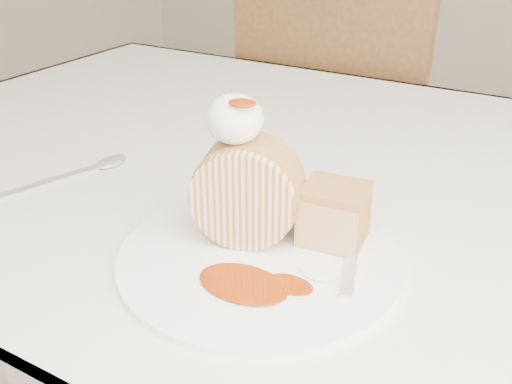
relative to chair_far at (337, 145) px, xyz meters
The scene contains 10 objects.
table 0.65m from the chair_far, 72.15° to the right, with size 1.40×0.90×0.75m.
chair_far is the anchor object (origin of this frame).
plate 0.89m from the chair_far, 73.50° to the right, with size 0.28×0.28×0.01m, color white.
roulade_slice 0.89m from the chair_far, 74.81° to the right, with size 0.10×0.10×0.06m, color beige.
cake_chunk 0.87m from the chair_far, 68.83° to the right, with size 0.06×0.06×0.05m, color #B97B46.
whipped_cream 0.91m from the chair_far, 75.57° to the right, with size 0.05×0.05×0.05m, color white.
caramel_drizzle 0.94m from the chair_far, 74.78° to the right, with size 0.03×0.02×0.01m, color #822805.
caramel_pool 0.95m from the chair_far, 73.66° to the right, with size 0.09×0.06×0.00m, color #822805, non-canonical shape.
fork 0.89m from the chair_far, 67.55° to the right, with size 0.02×0.17×0.00m, color silver.
spoon 0.85m from the chair_far, 94.82° to the right, with size 0.03×0.18×0.00m, color silver.
Camera 1 is at (0.28, -0.44, 1.07)m, focal length 40.00 mm.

